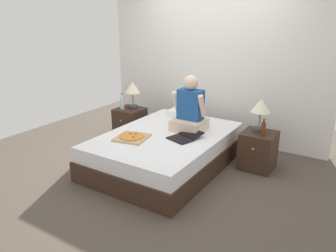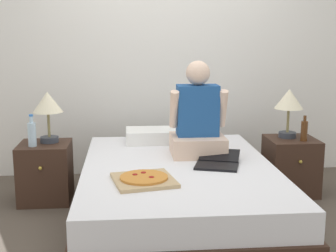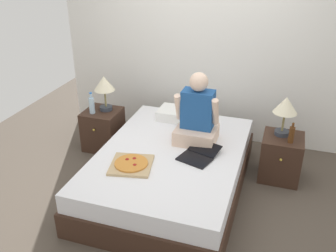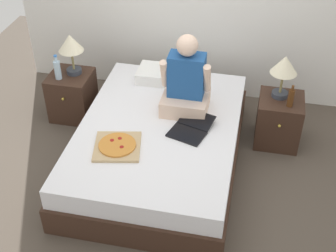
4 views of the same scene
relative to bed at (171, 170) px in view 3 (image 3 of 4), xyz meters
name	(u,v)px [view 3 (image 3 of 4)]	position (x,y,z in m)	size (l,w,h in m)	color
ground_plane	(171,188)	(0.00, 0.00, -0.23)	(5.87, 5.87, 0.00)	#4C4238
wall_back	(205,45)	(0.00, 1.43, 1.02)	(3.87, 0.12, 2.50)	silver
bed	(171,170)	(0.00, 0.00, 0.00)	(1.50, 2.14, 0.47)	#382319
nightstand_left	(103,129)	(-1.12, 0.60, 0.03)	(0.44, 0.47, 0.52)	#382319
lamp_on_left_nightstand	(104,86)	(-1.08, 0.65, 0.61)	(0.26, 0.26, 0.45)	#333842
water_bottle	(92,105)	(-1.20, 0.51, 0.40)	(0.07, 0.07, 0.28)	silver
nightstand_right	(281,157)	(1.12, 0.60, 0.03)	(0.44, 0.47, 0.52)	#382319
lamp_on_right_nightstand	(286,108)	(1.09, 0.65, 0.61)	(0.26, 0.26, 0.45)	#333842
beer_bottle	(292,134)	(1.19, 0.50, 0.38)	(0.06, 0.06, 0.23)	#512D14
pillow	(180,114)	(-0.14, 0.79, 0.30)	(0.52, 0.34, 0.12)	white
person_seated	(197,117)	(0.19, 0.32, 0.52)	(0.47, 0.40, 0.78)	beige
laptop	(198,155)	(0.30, -0.03, 0.26)	(0.42, 0.49, 0.07)	black
pizza_box	(131,164)	(-0.28, -0.39, 0.26)	(0.47, 0.47, 0.05)	tan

